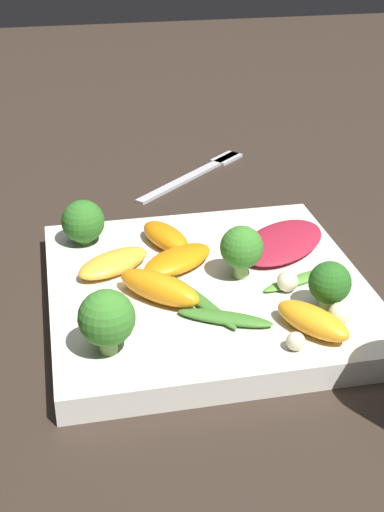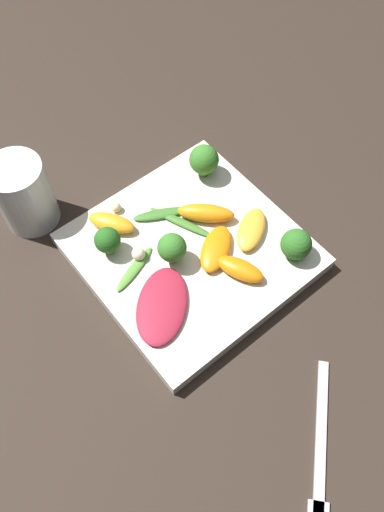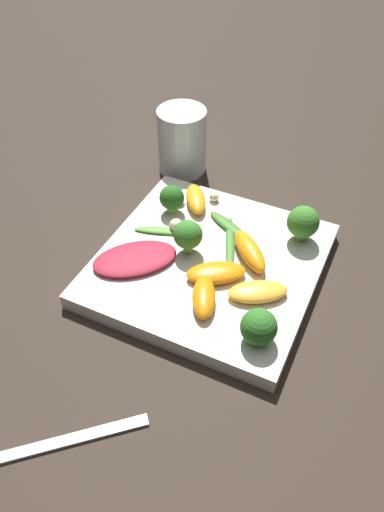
{
  "view_description": "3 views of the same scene",
  "coord_description": "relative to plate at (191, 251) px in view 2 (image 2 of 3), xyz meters",
  "views": [
    {
      "loc": [
        -0.11,
        -0.48,
        0.32
      ],
      "look_at": [
        -0.01,
        0.0,
        0.04
      ],
      "focal_mm": 50.0,
      "sensor_mm": 36.0,
      "label": 1
    },
    {
      "loc": [
        0.2,
        0.25,
        0.55
      ],
      "look_at": [
        0.01,
        0.02,
        0.03
      ],
      "focal_mm": 35.0,
      "sensor_mm": 36.0,
      "label": 2
    },
    {
      "loc": [
        -0.16,
        0.39,
        0.44
      ],
      "look_at": [
        0.01,
        0.02,
        0.04
      ],
      "focal_mm": 35.0,
      "sensor_mm": 36.0,
      "label": 3
    }
  ],
  "objects": [
    {
      "name": "macadamia_nut_2",
      "position": [
        0.06,
        -0.03,
        0.02
      ],
      "size": [
        0.02,
        0.02,
        0.02
      ],
      "color": "beige",
      "rests_on": "plate"
    },
    {
      "name": "broccoli_floret_2",
      "position": [
        -0.09,
        0.09,
        0.03
      ],
      "size": [
        0.04,
        0.04,
        0.04
      ],
      "color": "#84AD5B",
      "rests_on": "plate"
    },
    {
      "name": "radicchio_leaf_0",
      "position": [
        0.08,
        0.04,
        0.02
      ],
      "size": [
        0.11,
        0.11,
        0.01
      ],
      "color": "maroon",
      "rests_on": "plate"
    },
    {
      "name": "macadamia_nut_0",
      "position": [
        0.04,
        -0.1,
        0.02
      ],
      "size": [
        0.01,
        0.01,
        0.01
      ],
      "color": "beige",
      "rests_on": "plate"
    },
    {
      "name": "plate",
      "position": [
        0.0,
        0.0,
        0.0
      ],
      "size": [
        0.25,
        0.25,
        0.02
      ],
      "color": "silver",
      "rests_on": "ground_plane"
    },
    {
      "name": "broccoli_floret_1",
      "position": [
        0.08,
        -0.06,
        0.03
      ],
      "size": [
        0.03,
        0.03,
        0.04
      ],
      "color": "#84AD5B",
      "rests_on": "plate"
    },
    {
      "name": "orange_segment_0",
      "position": [
        -0.02,
        0.07,
        0.02
      ],
      "size": [
        0.05,
        0.07,
        0.02
      ],
      "color": "orange",
      "rests_on": "plate"
    },
    {
      "name": "arugula_sprig_0",
      "position": [
        -0.01,
        -0.03,
        0.01
      ],
      "size": [
        0.05,
        0.09,
        0.01
      ],
      "color": "#3D7528",
      "rests_on": "plate"
    },
    {
      "name": "orange_segment_1",
      "position": [
        -0.07,
        0.03,
        0.02
      ],
      "size": [
        0.07,
        0.06,
        0.01
      ],
      "color": "#FCAD33",
      "rests_on": "plate"
    },
    {
      "name": "drinking_glass",
      "position": [
        0.12,
        -0.18,
        0.04
      ],
      "size": [
        0.07,
        0.07,
        0.1
      ],
      "color": "white",
      "rests_on": "ground_plane"
    },
    {
      "name": "orange_segment_4",
      "position": [
        -0.04,
        -0.02,
        0.02
      ],
      "size": [
        0.07,
        0.07,
        0.02
      ],
      "color": "orange",
      "rests_on": "plate"
    },
    {
      "name": "arugula_sprig_2",
      "position": [
        0.07,
        -0.02,
        0.01
      ],
      "size": [
        0.07,
        0.04,
        0.0
      ],
      "color": "#518E33",
      "rests_on": "plate"
    },
    {
      "name": "ground_plane",
      "position": [
        0.0,
        0.0,
        -0.01
      ],
      "size": [
        2.4,
        2.4,
        0.0
      ],
      "primitive_type": "plane",
      "color": "#2D231C"
    },
    {
      "name": "broccoli_floret_3",
      "position": [
        0.03,
        0.0,
        0.04
      ],
      "size": [
        0.04,
        0.04,
        0.04
      ],
      "color": "#84AD5B",
      "rests_on": "plate"
    },
    {
      "name": "broccoli_floret_0",
      "position": [
        -0.09,
        -0.08,
        0.04
      ],
      "size": [
        0.04,
        0.04,
        0.05
      ],
      "color": "#7A9E51",
      "rests_on": "plate"
    },
    {
      "name": "arugula_sprig_1",
      "position": [
        -0.0,
        -0.06,
        0.01
      ],
      "size": [
        0.07,
        0.05,
        0.01
      ],
      "color": "#3D7528",
      "rests_on": "plate"
    },
    {
      "name": "macadamia_nut_1",
      "position": [
        0.08,
        -0.08,
        0.02
      ],
      "size": [
        0.02,
        0.02,
        0.02
      ],
      "color": "beige",
      "rests_on": "plate"
    },
    {
      "name": "fork",
      "position": [
        0.06,
        0.28,
        -0.01
      ],
      "size": [
        0.15,
        0.13,
        0.01
      ],
      "color": "#B2B2B7",
      "rests_on": "ground_plane"
    },
    {
      "name": "orange_segment_3",
      "position": [
        -0.02,
        0.03,
        0.02
      ],
      "size": [
        0.08,
        0.07,
        0.01
      ],
      "color": "orange",
      "rests_on": "plate"
    },
    {
      "name": "orange_segment_2",
      "position": [
        0.06,
        -0.09,
        0.02
      ],
      "size": [
        0.05,
        0.06,
        0.02
      ],
      "color": "orange",
      "rests_on": "plate"
    }
  ]
}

